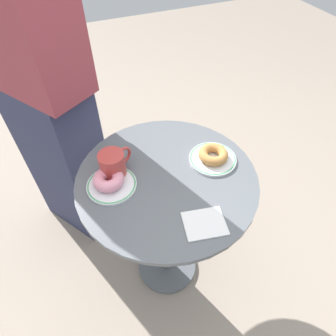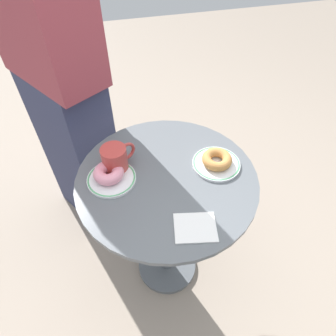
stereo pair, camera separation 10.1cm
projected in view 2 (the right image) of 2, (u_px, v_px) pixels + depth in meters
ground_plane at (167, 267)px, 1.59m from camera, size 7.00×7.00×0.02m
cafe_table at (167, 210)px, 1.20m from camera, size 0.65×0.65×0.73m
plate_left at (112, 179)px, 1.04m from camera, size 0.17×0.17×0.01m
plate_right at (216, 164)px, 1.09m from camera, size 0.18×0.18×0.01m
donut_pink_frosted at (109, 173)px, 1.02m from camera, size 0.14×0.14×0.04m
donut_old_fashioned at (217, 159)px, 1.07m from camera, size 0.13×0.13×0.03m
paper_napkin at (195, 228)px, 0.90m from camera, size 0.15×0.13×0.01m
coffee_mug at (116, 159)px, 1.04m from camera, size 0.13×0.09×0.10m
person_figure at (62, 91)px, 1.27m from camera, size 0.43×0.50×1.68m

